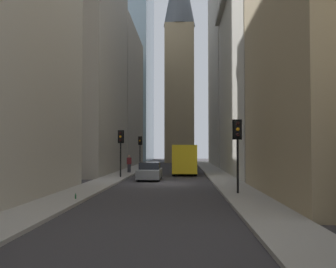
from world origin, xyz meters
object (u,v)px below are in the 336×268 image
Objects in this scene: hatchback_grey at (150,172)px; traffic_light_midblock at (121,142)px; traffic_light_foreground at (238,139)px; traffic_light_far_junction at (140,144)px; delivery_truck at (185,159)px; discarded_bottle at (76,197)px; pedestrian at (129,163)px.

hatchback_grey is 3.75m from traffic_light_midblock.
traffic_light_far_junction is at bearing 16.20° from traffic_light_foreground.
delivery_truck reaches higher than hatchback_grey.
traffic_light_midblock is 14.55× the size of discarded_bottle.
delivery_truck reaches higher than discarded_bottle.
delivery_truck is 20.46m from discarded_bottle.
traffic_light_midblock is at bearing 61.78° from hatchback_grey.
traffic_light_foreground is 1.01× the size of traffic_light_midblock.
discarded_bottle is (-14.38, -0.15, -2.78)m from traffic_light_midblock.
hatchback_grey is 13.23m from discarded_bottle.
traffic_light_far_junction is (12.31, 5.69, 1.56)m from delivery_truck.
traffic_light_far_junction is 32.17m from discarded_bottle.
delivery_truck is at bearing -14.82° from discarded_bottle.
traffic_light_midblock reaches higher than pedestrian.
traffic_light_far_junction reaches higher than pedestrian.
hatchback_grey reaches higher than discarded_bottle.
hatchback_grey is at bearing -118.22° from traffic_light_midblock.
delivery_truck is at bearing -22.54° from hatchback_grey.
traffic_light_midblock is at bearing 35.15° from traffic_light_foreground.
hatchback_grey is at bearing -10.57° from discarded_bottle.
hatchback_grey is at bearing -160.46° from pedestrian.
traffic_light_foreground reaches higher than traffic_light_midblock.
traffic_light_midblock is 1.00× the size of traffic_light_far_junction.
delivery_truck is at bearing -45.03° from traffic_light_midblock.
pedestrian is 20.64m from discarded_bottle.
delivery_truck is 7.35m from hatchback_grey.
delivery_truck is 1.65× the size of traffic_light_far_junction.
traffic_light_far_junction is at bearing 0.83° from discarded_bottle.
traffic_light_foreground reaches higher than hatchback_grey.
pedestrian is (6.25, 0.14, -1.94)m from traffic_light_midblock.
traffic_light_midblock is (-5.37, 5.37, 1.57)m from delivery_truck.
traffic_light_midblock is at bearing -178.98° from traffic_light_far_junction.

